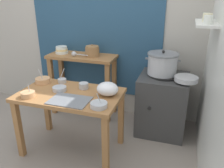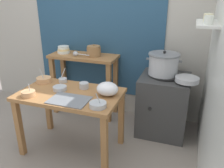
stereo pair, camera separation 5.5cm
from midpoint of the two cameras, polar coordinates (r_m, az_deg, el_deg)
ground_plane at (r=2.91m, az=-7.68°, el=-15.09°), size 9.00×9.00×0.00m
wall_back at (r=3.33m, az=1.05°, el=14.43°), size 4.40×0.12×2.60m
wall_right at (r=2.31m, az=26.33°, el=8.72°), size 0.30×3.20×2.60m
prep_table at (r=2.58m, az=-9.55°, el=-4.36°), size 1.10×0.66×0.72m
back_shelf_table at (r=3.37m, az=-6.40°, el=3.45°), size 0.96×0.40×0.90m
stove_block at (r=3.07m, az=12.92°, el=-4.84°), size 0.60×0.61×0.78m
steamer_pot at (r=2.90m, az=13.06°, el=4.81°), size 0.42×0.38×0.30m
clay_pot at (r=3.22m, az=-4.00°, el=8.07°), size 0.19×0.19×0.17m
bowl_stack_enamel at (r=3.44m, az=-11.34°, el=8.23°), size 0.18×0.18×0.10m
ladle at (r=3.25m, az=-8.33°, el=7.37°), size 0.25×0.07×0.07m
serving_tray at (r=2.36m, az=-9.78°, el=-3.89°), size 0.40×0.28×0.01m
plastic_bag at (r=2.42m, az=-0.49°, el=-1.20°), size 0.23×0.20×0.14m
wide_pan at (r=2.77m, az=18.47°, el=1.06°), size 0.27×0.27×0.05m
prep_bowl_0 at (r=2.61m, az=-12.08°, el=-0.98°), size 0.15×0.15×0.04m
prep_bowl_1 at (r=2.61m, az=-6.28°, el=-0.32°), size 0.10×0.10×0.07m
prep_bowl_2 at (r=2.55m, az=-19.25°, el=-2.17°), size 0.14×0.14×0.14m
prep_bowl_3 at (r=2.88m, az=-15.86°, el=1.04°), size 0.17×0.17×0.18m
prep_bowl_4 at (r=2.19m, az=-2.75°, el=-5.05°), size 0.16×0.16×0.16m
prep_bowl_5 at (r=2.83m, az=-11.41°, el=0.98°), size 0.10×0.10×0.17m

